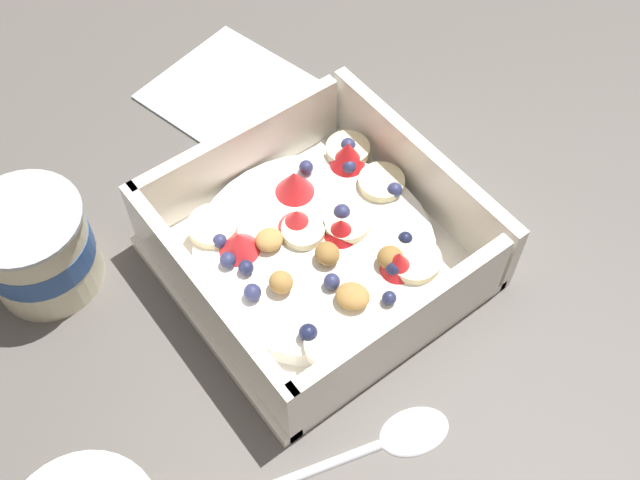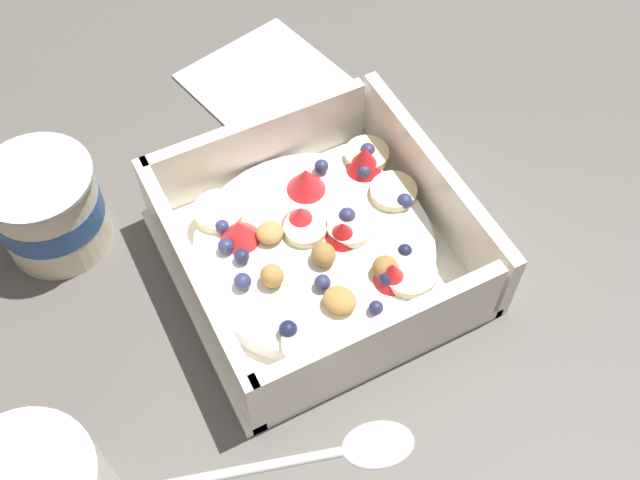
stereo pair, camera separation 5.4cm
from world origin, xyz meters
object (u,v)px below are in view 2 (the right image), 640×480
object	(u,v)px
fruit_bowl	(321,245)
folded_napkin	(266,80)
yogurt_cup	(48,208)
spoon	(338,450)

from	to	relation	value
fruit_bowl	folded_napkin	distance (m)	0.20
yogurt_cup	fruit_bowl	bearing A→B (deg)	-123.39
folded_napkin	fruit_bowl	bearing A→B (deg)	167.08
fruit_bowl	yogurt_cup	world-z (taller)	yogurt_cup
folded_napkin	yogurt_cup	bearing A→B (deg)	111.48
spoon	yogurt_cup	world-z (taller)	yogurt_cup
fruit_bowl	folded_napkin	xyz separation A→B (m)	(0.19, -0.04, -0.02)
fruit_bowl	spoon	distance (m)	0.15
spoon	yogurt_cup	xyz separation A→B (m)	(0.24, 0.11, 0.03)
fruit_bowl	yogurt_cup	distance (m)	0.20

